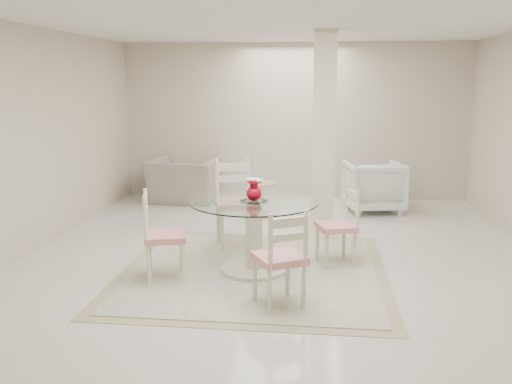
# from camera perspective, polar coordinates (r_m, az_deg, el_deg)

# --- Properties ---
(ground) EXTENTS (7.00, 7.00, 0.00)m
(ground) POSITION_cam_1_polar(r_m,az_deg,el_deg) (6.39, 2.41, -7.10)
(ground) COLOR silver
(ground) RESTS_ON ground
(room_shell) EXTENTS (6.02, 7.02, 2.71)m
(room_shell) POSITION_cam_1_polar(r_m,az_deg,el_deg) (6.05, 2.56, 9.78)
(room_shell) COLOR beige
(room_shell) RESTS_ON ground
(column) EXTENTS (0.30, 0.30, 2.70)m
(column) POSITION_cam_1_polar(r_m,az_deg,el_deg) (7.37, 7.13, 6.09)
(column) COLOR beige
(column) RESTS_ON ground
(area_rug) EXTENTS (2.87, 2.87, 0.02)m
(area_rug) POSITION_cam_1_polar(r_m,az_deg,el_deg) (5.99, -0.22, -8.31)
(area_rug) COLOR tan
(area_rug) RESTS_ON ground
(dining_table) EXTENTS (1.38, 1.38, 0.80)m
(dining_table) POSITION_cam_1_polar(r_m,az_deg,el_deg) (5.86, -0.22, -4.65)
(dining_table) COLOR beige
(dining_table) RESTS_ON ground
(red_vase) EXTENTS (0.19, 0.16, 0.25)m
(red_vase) POSITION_cam_1_polar(r_m,az_deg,el_deg) (5.74, -0.22, 0.24)
(red_vase) COLOR #9C0415
(red_vase) RESTS_ON dining_table
(dining_chair_east) EXTENTS (0.50, 0.50, 0.99)m
(dining_chair_east) POSITION_cam_1_polar(r_m,az_deg,el_deg) (6.15, 9.01, -2.91)
(dining_chair_east) COLOR beige
(dining_chair_east) RESTS_ON ground
(dining_chair_north) EXTENTS (0.60, 0.60, 1.20)m
(dining_chair_north) POSITION_cam_1_polar(r_m,az_deg,el_deg) (6.78, -2.29, -0.44)
(dining_chair_north) COLOR beige
(dining_chair_north) RESTS_ON ground
(dining_chair_west) EXTENTS (0.52, 0.52, 1.04)m
(dining_chair_west) POSITION_cam_1_polar(r_m,az_deg,el_deg) (5.68, -10.27, -3.89)
(dining_chair_west) COLOR #F5EFCA
(dining_chair_west) RESTS_ON ground
(dining_chair_south) EXTENTS (0.56, 0.56, 1.04)m
(dining_chair_south) POSITION_cam_1_polar(r_m,az_deg,el_deg) (4.89, 2.78, -6.30)
(dining_chair_south) COLOR beige
(dining_chair_south) RESTS_ON ground
(recliner_taupe) EXTENTS (1.19, 1.06, 0.74)m
(recliner_taupe) POSITION_cam_1_polar(r_m,az_deg,el_deg) (9.39, -7.65, 1.22)
(recliner_taupe) COLOR gray
(recliner_taupe) RESTS_ON ground
(armchair_white) EXTENTS (0.99, 1.01, 0.80)m
(armchair_white) POSITION_cam_1_polar(r_m,az_deg,el_deg) (8.83, 12.26, 0.59)
(armchair_white) COLOR white
(armchair_white) RESTS_ON ground
(side_table) EXTENTS (0.50, 0.50, 0.52)m
(side_table) POSITION_cam_1_polar(r_m,az_deg,el_deg) (8.38, 0.47, -0.85)
(side_table) COLOR tan
(side_table) RESTS_ON ground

